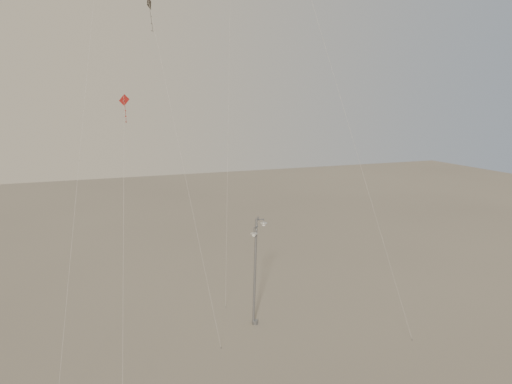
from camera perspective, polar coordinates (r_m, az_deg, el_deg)
name	(u,v)px	position (r m, az deg, el deg)	size (l,w,h in m)	color
ground	(282,366)	(32.71, 2.94, -19.20)	(160.00, 160.00, 0.00)	gray
street_lamp	(256,268)	(36.15, -0.02, -8.68)	(1.47, 1.02, 8.06)	gray
kite_1	(163,71)	(35.23, -10.57, 13.45)	(2.89, 7.07, 23.06)	#2D2925
kite_3	(124,163)	(30.32, -14.86, 3.17)	(2.16, 8.47, 16.53)	maroon
kite_4	(332,69)	(38.45, 8.63, 13.70)	(3.61, 11.31, 26.16)	#2D2925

